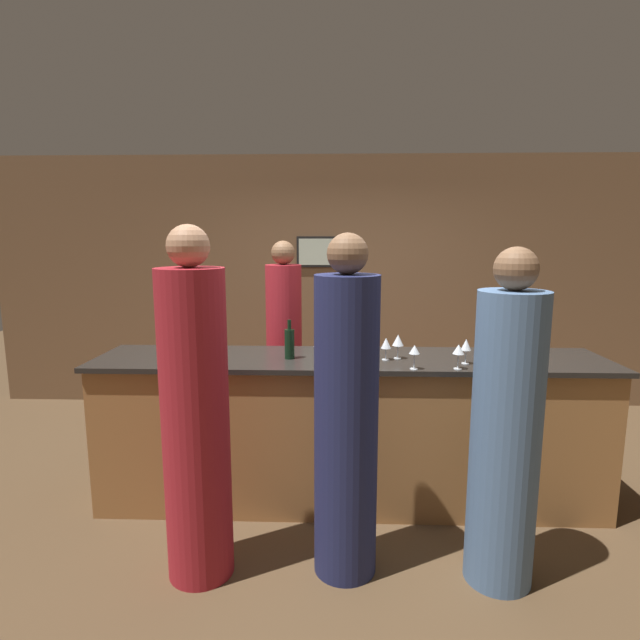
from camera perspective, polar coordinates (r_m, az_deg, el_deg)
ground_plane at (r=3.93m, az=3.32°, el=-19.69°), size 14.00×14.00×0.00m
back_wall at (r=5.65m, az=2.92°, el=4.26°), size 8.00×0.08×2.80m
bar_counter at (r=3.70m, az=3.40°, el=-12.37°), size 3.59×0.72×1.07m
bartender at (r=4.29m, az=-4.10°, el=-4.38°), size 0.30×0.30×1.88m
guest_0 at (r=2.88m, az=-14.03°, el=-10.97°), size 0.37×0.37×1.98m
guest_1 at (r=2.94m, az=20.44°, el=-12.02°), size 0.37×0.37×1.87m
guest_2 at (r=2.83m, az=3.01°, el=-11.44°), size 0.36×0.36×1.94m
wine_bottle_0 at (r=3.48m, az=-3.51°, el=-2.66°), size 0.07×0.07×0.28m
wine_glass_0 at (r=3.51m, az=8.91°, el=-2.35°), size 0.08×0.08×0.17m
wine_glass_1 at (r=3.39m, az=4.30°, el=-2.89°), size 0.07×0.07×0.16m
wine_glass_2 at (r=3.61m, az=-17.14°, el=-2.44°), size 0.06×0.06×0.16m
wine_glass_3 at (r=3.31m, az=15.55°, el=-3.33°), size 0.07×0.07×0.16m
wine_glass_4 at (r=3.46m, az=7.55°, el=-2.71°), size 0.07×0.07×0.16m
wine_glass_5 at (r=3.46m, az=16.36°, el=-2.80°), size 0.07×0.07×0.17m
wine_glass_6 at (r=3.25m, az=10.75°, el=-3.45°), size 0.07×0.07×0.16m
wine_glass_7 at (r=3.36m, az=-0.09°, el=-2.61°), size 0.08×0.08×0.18m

